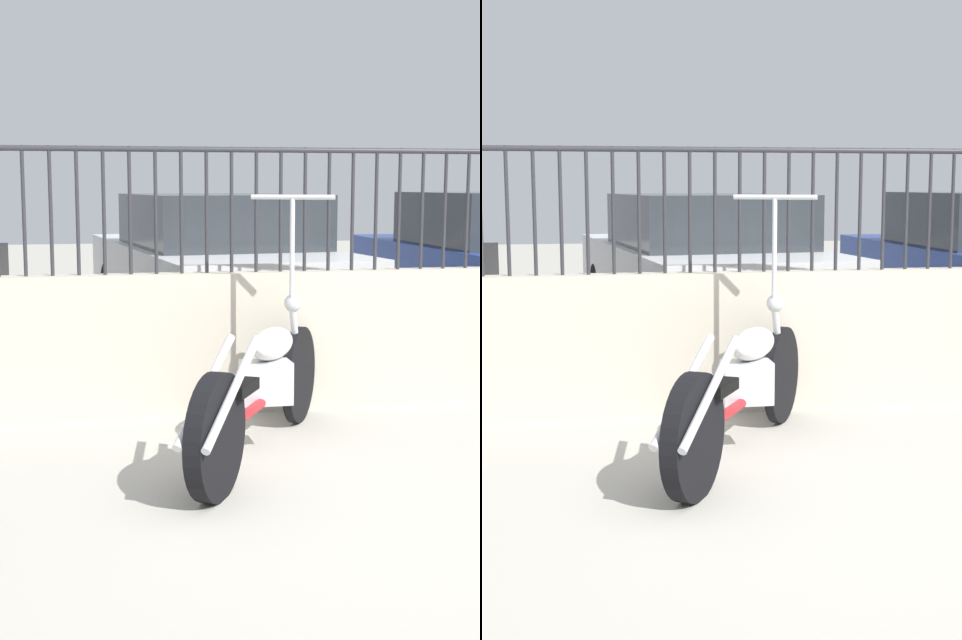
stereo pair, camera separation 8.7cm
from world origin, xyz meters
TOP-DOWN VIEW (x-y plane):
  - ground_plane at (0.00, 0.00)m, footprint 40.00×40.00m
  - low_wall at (0.00, 2.23)m, footprint 9.93×0.18m
  - fence_railing at (-0.00, 2.23)m, footprint 9.93×0.04m
  - motorcycle_red at (-0.30, 1.13)m, footprint 1.18×1.92m
  - car_white at (0.12, 5.15)m, footprint 2.22×4.60m

SIDE VIEW (x-z plane):
  - ground_plane at x=0.00m, z-range 0.00..0.00m
  - motorcycle_red at x=-0.30m, z-range -0.32..1.13m
  - low_wall at x=0.00m, z-range 0.00..0.94m
  - car_white at x=0.12m, z-range 0.00..1.42m
  - fence_railing at x=0.00m, z-range 1.06..1.87m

